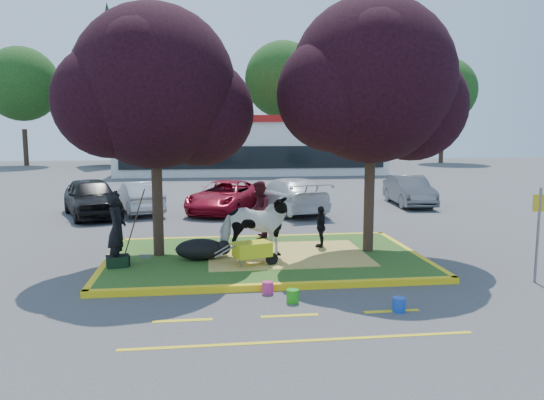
{
  "coord_description": "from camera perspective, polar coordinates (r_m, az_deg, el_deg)",
  "views": [
    {
      "loc": [
        -1.54,
        -13.7,
        3.54
      ],
      "look_at": [
        0.26,
        0.5,
        1.57
      ],
      "focal_mm": 35.0,
      "sensor_mm": 36.0,
      "label": 1
    }
  ],
  "objects": [
    {
      "name": "wheelbarrow",
      "position": [
        13.04,
        -2.09,
        -5.36
      ],
      "size": [
        1.58,
        0.77,
        0.6
      ],
      "rotation": [
        0.0,
        0.0,
        0.32
      ],
      "color": "black",
      "rests_on": "median_island"
    },
    {
      "name": "straw_bedding",
      "position": [
        14.27,
        1.62,
        -5.87
      ],
      "size": [
        4.2,
        3.0,
        0.01
      ],
      "primitive_type": "cube",
      "color": "#E7D05F",
      "rests_on": "median_island"
    },
    {
      "name": "bucket_pink",
      "position": [
        11.49,
        -0.46,
        -9.41
      ],
      "size": [
        0.3,
        0.3,
        0.26
      ],
      "primitive_type": "cylinder",
      "rotation": [
        0.0,
        0.0,
        -0.29
      ],
      "color": "#D02E75",
      "rests_on": "ground"
    },
    {
      "name": "cow",
      "position": [
        13.77,
        -1.78,
        -2.86
      ],
      "size": [
        2.11,
        1.28,
        1.66
      ],
      "primitive_type": "imported",
      "rotation": [
        0.0,
        0.0,
        1.37
      ],
      "color": "silver",
      "rests_on": "median_island"
    },
    {
      "name": "sign_post",
      "position": [
        13.44,
        26.74,
        -2.44
      ],
      "size": [
        0.31,
        0.09,
        2.19
      ],
      "rotation": [
        0.0,
        0.0,
        -0.21
      ],
      "color": "slate",
      "rests_on": "ground"
    },
    {
      "name": "fire_lane_stripe_c",
      "position": [
        10.73,
        12.74,
        -11.58
      ],
      "size": [
        1.1,
        0.12,
        0.01
      ],
      "primitive_type": "cube",
      "color": "yellow",
      "rests_on": "ground"
    },
    {
      "name": "bucket_blue",
      "position": [
        10.7,
        13.51,
        -10.89
      ],
      "size": [
        0.34,
        0.34,
        0.28
      ],
      "primitive_type": "cylinder",
      "rotation": [
        0.0,
        0.0,
        -0.4
      ],
      "color": "blue",
      "rests_on": "ground"
    },
    {
      "name": "fire_lane_stripe_b",
      "position": [
        10.25,
        1.91,
        -12.33
      ],
      "size": [
        1.1,
        0.12,
        0.01
      ],
      "primitive_type": "cube",
      "color": "yellow",
      "rests_on": "ground"
    },
    {
      "name": "fire_lane_long",
      "position": [
        9.15,
        3.15,
        -14.9
      ],
      "size": [
        6.0,
        0.1,
        0.01
      ],
      "primitive_type": "cube",
      "color": "yellow",
      "rests_on": "ground"
    },
    {
      "name": "median_island",
      "position": [
        14.21,
        -0.79,
        -6.26
      ],
      "size": [
        8.0,
        5.0,
        0.15
      ],
      "primitive_type": "cube",
      "color": "#255119",
      "rests_on": "ground"
    },
    {
      "name": "gear_bag_green",
      "position": [
        13.53,
        -16.29,
        -6.39
      ],
      "size": [
        0.55,
        0.41,
        0.27
      ],
      "primitive_type": "cube",
      "rotation": [
        0.0,
        0.0,
        0.21
      ],
      "color": "black",
      "rests_on": "median_island"
    },
    {
      "name": "car_grey",
      "position": [
        24.96,
        14.54,
        1.0
      ],
      "size": [
        1.72,
        4.17,
        1.34
      ],
      "primitive_type": "imported",
      "rotation": [
        0.0,
        0.0,
        -0.07
      ],
      "color": "#515458",
      "rests_on": "ground"
    },
    {
      "name": "gear_bag_dark",
      "position": [
        13.6,
        -16.24,
        -6.29
      ],
      "size": [
        0.61,
        0.44,
        0.28
      ],
      "primitive_type": "cube",
      "rotation": [
        0.0,
        0.0,
        0.3
      ],
      "color": "black",
      "rests_on": "median_island"
    },
    {
      "name": "car_white",
      "position": [
        22.24,
        1.86,
        0.57
      ],
      "size": [
        3.1,
        5.31,
        1.44
      ],
      "primitive_type": "imported",
      "rotation": [
        0.0,
        0.0,
        3.37
      ],
      "color": "silver",
      "rests_on": "ground"
    },
    {
      "name": "car_red",
      "position": [
        22.27,
        -5.1,
        0.37
      ],
      "size": [
        3.8,
        5.18,
        1.31
      ],
      "primitive_type": "imported",
      "rotation": [
        0.0,
        0.0,
        -0.39
      ],
      "color": "maroon",
      "rests_on": "ground"
    },
    {
      "name": "curb_right",
      "position": [
        15.2,
        14.75,
        -5.58
      ],
      "size": [
        0.16,
        5.3,
        0.15
      ],
      "primitive_type": "cube",
      "color": "yellow",
      "rests_on": "ground"
    },
    {
      "name": "treeline",
      "position": [
        51.55,
        -4.22,
        12.49
      ],
      "size": [
        46.58,
        7.8,
        14.63
      ],
      "color": "black",
      "rests_on": "ground"
    },
    {
      "name": "handler",
      "position": [
        13.47,
        -16.35,
        -3.06
      ],
      "size": [
        0.44,
        0.67,
        1.83
      ],
      "primitive_type": "imported",
      "rotation": [
        0.0,
        0.0,
        1.56
      ],
      "color": "black",
      "rests_on": "median_island"
    },
    {
      "name": "ground",
      "position": [
        14.23,
        -0.79,
        -6.55
      ],
      "size": [
        90.0,
        90.0,
        0.0
      ],
      "primitive_type": "plane",
      "color": "#424244",
      "rests_on": "ground"
    },
    {
      "name": "tree_purple_right",
      "position": [
        14.61,
        10.8,
        11.72
      ],
      "size": [
        5.3,
        4.4,
        6.82
      ],
      "color": "black",
      "rests_on": "median_island"
    },
    {
      "name": "curb_far",
      "position": [
        16.71,
        -1.78,
        -4.12
      ],
      "size": [
        8.3,
        0.16,
        0.15
      ],
      "primitive_type": "cube",
      "color": "yellow",
      "rests_on": "ground"
    },
    {
      "name": "bucket_green",
      "position": [
        10.93,
        2.23,
        -10.29
      ],
      "size": [
        0.33,
        0.33,
        0.27
      ],
      "primitive_type": "cylinder",
      "rotation": [
        0.0,
        0.0,
        -0.39
      ],
      "color": "#239B17",
      "rests_on": "ground"
    },
    {
      "name": "curb_near",
      "position": [
        11.74,
        0.64,
        -9.3
      ],
      "size": [
        8.3,
        0.16,
        0.15
      ],
      "primitive_type": "cube",
      "color": "yellow",
      "rests_on": "ground"
    },
    {
      "name": "car_silver",
      "position": [
        22.76,
        -14.0,
        0.33
      ],
      "size": [
        2.45,
        4.21,
        1.31
      ],
      "primitive_type": "imported",
      "rotation": [
        0.0,
        0.0,
        3.43
      ],
      "color": "#ABAEB3",
      "rests_on": "ground"
    },
    {
      "name": "visitor_a",
      "position": [
        16.07,
        -1.42,
        -1.11
      ],
      "size": [
        0.86,
        1.0,
        1.77
      ],
      "primitive_type": "imported",
      "rotation": [
        0.0,
        0.0,
        -1.82
      ],
      "color": "#3F121D",
      "rests_on": "median_island"
    },
    {
      "name": "car_black",
      "position": [
        22.27,
        -18.82,
        0.28
      ],
      "size": [
        3.27,
        4.86,
        1.54
      ],
      "primitive_type": "imported",
      "rotation": [
        0.0,
        0.0,
        0.36
      ],
      "color": "black",
      "rests_on": "ground"
    },
    {
      "name": "tree_purple_left",
      "position": [
        14.15,
        -12.47,
        10.99
      ],
      "size": [
        5.06,
        4.2,
        6.51
      ],
      "color": "black",
      "rests_on": "median_island"
    },
    {
      "name": "visitor_b",
      "position": [
        15.06,
        5.28,
        -2.88
      ],
      "size": [
        0.5,
        0.75,
        1.18
      ],
      "primitive_type": "imported",
      "rotation": [
        0.0,
        0.0,
        -1.91
      ],
      "color": "black",
      "rests_on": "median_island"
    },
    {
      "name": "retail_building",
      "position": [
        41.85,
        -2.38,
        6.07
      ],
      "size": [
        20.4,
        8.4,
        4.4
      ],
      "color": "silver",
      "rests_on": "ground"
    },
    {
      "name": "curb_left",
      "position": [
        14.35,
        -17.3,
        -6.48
      ],
      "size": [
        0.16,
        5.3,
        0.15
      ],
      "primitive_type": "cube",
      "color": "yellow",
      "rests_on": "ground"
    },
    {
      "name": "calf",
      "position": [
        13.81,
        -7.76,
        -5.26
      ],
      "size": [
        1.36,
        0.91,
        0.54
      ],
      "primitive_type": "ellipsoid",
      "rotation": [
        0.0,
        0.0,
        0.17
      ],
      "color": "black",
      "rests_on": "median_island"
    },
    {
      "name": "fire_lane_stripe_a",
      "position": [
        10.14,
        -9.6,
        -12.66
      ],
      "size": [
        1.1,
        0.12,
        0.01
      ],
      "primitive_type": "cube",
      "color": "yellow",
      "rests_on": "ground"
    }
  ]
}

